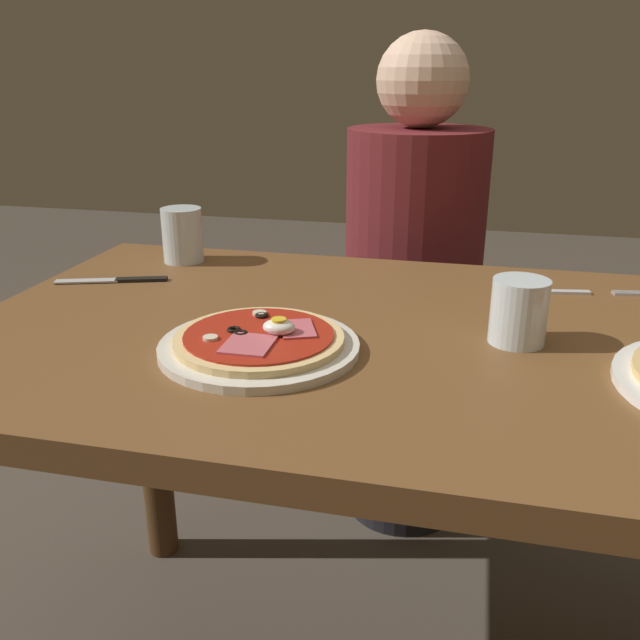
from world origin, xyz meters
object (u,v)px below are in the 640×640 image
Objects in this scene: water_glass_far at (518,314)px; diner_person at (411,308)px; dining_table at (397,405)px; pizza_foreground at (260,343)px; water_glass_near at (183,239)px; fork at (585,292)px; knife at (120,280)px.

diner_person is (-0.20, 0.64, -0.23)m from water_glass_far.
pizza_foreground is at bearing -147.80° from dining_table.
water_glass_far is at bearing 1.03° from dining_table.
water_glass_near is 0.09× the size of diner_person.
knife is (-0.80, -0.12, 0.00)m from fork.
knife is at bearing 144.81° from pizza_foreground.
pizza_foreground is 0.41m from knife.
dining_table is 8.21× the size of fork.
fork is (0.12, 0.24, -0.04)m from water_glass_far.
water_glass_near is at bearing 69.76° from knife.
pizza_foreground is at bearing 80.00° from diner_person.
water_glass_far is (0.16, 0.00, 0.16)m from dining_table.
fork is at bearing 37.96° from pizza_foreground.
dining_table is 1.10× the size of diner_person.
diner_person is at bearing 93.94° from dining_table.
dining_table is 0.56m from water_glass_near.
dining_table is 0.39m from fork.
diner_person is (0.42, 0.36, -0.23)m from water_glass_near.
water_glass_far reaches higher than knife.
knife reaches higher than fork.
pizza_foreground is 1.71× the size of fork.
dining_table is 0.25m from pizza_foreground.
dining_table is 14.30× the size of water_glass_far.
knife reaches higher than dining_table.
diner_person reaches higher than knife.
water_glass_near is at bearing 40.86° from diner_person.
fork is 0.80m from knife.
water_glass_far is 0.47× the size of knife.
diner_person is (0.47, 0.51, -0.19)m from knife.
water_glass_near is 0.55× the size of knife.
knife is at bearing -171.63° from fork.
water_glass_far is 0.71m from diner_person.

